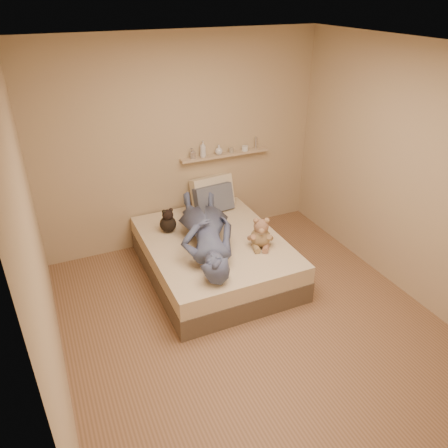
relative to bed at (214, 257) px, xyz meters
name	(u,v)px	position (x,y,z in m)	size (l,w,h in m)	color
room	(254,207)	(0.00, -0.93, 1.08)	(3.80, 3.80, 3.80)	#8A6347
bed	(214,257)	(0.00, 0.00, 0.00)	(1.50, 1.90, 0.45)	brown
game_console	(214,261)	(-0.25, -0.60, 0.37)	(0.17, 0.12, 0.05)	silver
teddy_bear	(261,235)	(0.42, -0.34, 0.38)	(0.29, 0.30, 0.37)	#9C7F55
dark_plush	(168,222)	(-0.41, 0.41, 0.36)	(0.20, 0.20, 0.30)	black
pillow_cream	(212,192)	(0.33, 0.83, 0.43)	(0.55, 0.16, 0.40)	beige
pillow_grey	(214,199)	(0.29, 0.69, 0.40)	(0.50, 0.14, 0.34)	slate
person	(206,231)	(-0.13, -0.08, 0.42)	(0.59, 1.63, 0.39)	#46546E
wall_shelf	(225,155)	(0.55, 0.91, 0.88)	(1.20, 0.12, 0.03)	tan
shelf_bottles	(216,149)	(0.43, 0.91, 0.96)	(0.94, 0.12, 0.21)	silver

